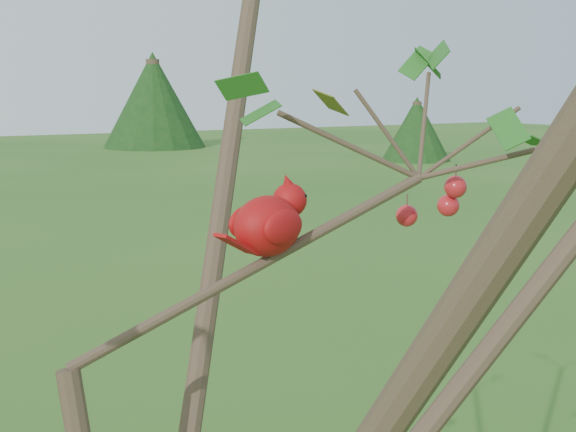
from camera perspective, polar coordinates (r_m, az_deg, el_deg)
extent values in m
sphere|color=red|center=(1.44, 11.82, 2.04)|extent=(0.04, 0.04, 0.04)
sphere|color=red|center=(1.46, 11.32, 0.74)|extent=(0.04, 0.04, 0.04)
sphere|color=red|center=(1.47, 8.44, 0.02)|extent=(0.04, 0.04, 0.04)
ellipsoid|color=#A00D0D|center=(1.27, -1.48, -0.72)|extent=(0.14, 0.13, 0.10)
sphere|color=#A00D0D|center=(1.30, 0.12, 1.13)|extent=(0.07, 0.07, 0.06)
cone|color=#A00D0D|center=(1.29, -0.01, 2.34)|extent=(0.05, 0.04, 0.04)
cone|color=#D85914|center=(1.32, 0.91, 1.14)|extent=(0.03, 0.03, 0.02)
ellipsoid|color=black|center=(1.31, 0.65, 1.06)|extent=(0.02, 0.03, 0.03)
cube|color=#A00D0D|center=(1.22, -3.69, -2.01)|extent=(0.08, 0.05, 0.04)
ellipsoid|color=#A00D0D|center=(1.29, -2.85, -0.44)|extent=(0.09, 0.05, 0.06)
ellipsoid|color=#A00D0D|center=(1.24, -0.34, -0.81)|extent=(0.09, 0.05, 0.06)
cylinder|color=#3A291F|center=(32.32, -9.53, 7.89)|extent=(0.52, 0.52, 3.45)
cone|color=#133613|center=(32.32, -9.54, 8.14)|extent=(4.03, 4.03, 3.74)
cylinder|color=#3A291F|center=(26.40, 9.12, 5.97)|extent=(0.29, 0.29, 1.91)
cone|color=#133613|center=(26.39, 9.12, 6.14)|extent=(2.23, 2.23, 2.07)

